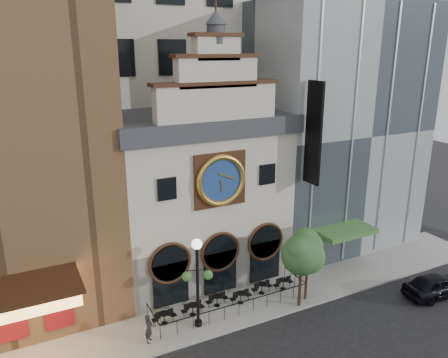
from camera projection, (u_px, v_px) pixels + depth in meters
The scene contains 17 objects.
ground at pixel (248, 327), 27.16m from camera, with size 120.00×120.00×0.00m, color black.
sidewalk at pixel (230, 306), 29.27m from camera, with size 44.00×5.00×0.15m, color gray.
clock_building at pixel (196, 190), 31.92m from camera, with size 12.60×8.78×18.65m.
retail_building at pixel (321, 125), 38.39m from camera, with size 14.00×14.40×20.00m.
office_tower at pixel (139, 9), 38.49m from camera, with size 20.00×16.00×40.00m, color #B9B7A6.
cafe_railing at pixel (230, 299), 29.12m from camera, with size 10.60×2.60×0.90m, color black, non-canonical shape.
bistro_0 at pixel (164, 317), 27.12m from camera, with size 1.58×0.68×0.90m.
bistro_1 at pixel (193, 309), 28.02m from camera, with size 1.58×0.68×0.90m.
bistro_2 at pixel (217, 300), 29.02m from camera, with size 1.58×0.68×0.90m.
bistro_3 at pixel (241, 297), 29.36m from camera, with size 1.58×0.68×0.90m.
bistro_4 at pixel (262, 287), 30.51m from camera, with size 1.58×0.68×0.90m.
bistro_5 at pixel (283, 283), 31.05m from camera, with size 1.58×0.68×0.90m.
car_right at pixel (436, 285), 30.39m from camera, with size 1.97×4.90×1.67m, color black.
pedestrian at pixel (149, 329), 25.35m from camera, with size 0.65×0.43×1.78m, color black.
lamppost at pixel (197, 273), 26.07m from camera, with size 1.81×0.97×5.84m.
tree_left at pixel (302, 252), 28.17m from camera, with size 2.77×2.67×5.33m.
tree_right at pixel (308, 254), 29.07m from camera, with size 2.39×2.30×4.60m.
Camera 1 is at (-11.88, -20.15, 16.67)m, focal length 35.00 mm.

